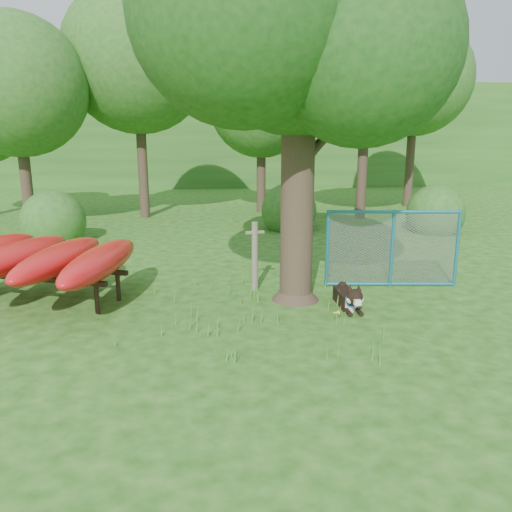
{
  "coord_description": "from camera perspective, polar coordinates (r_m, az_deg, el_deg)",
  "views": [
    {
      "loc": [
        -0.56,
        -6.96,
        2.98
      ],
      "look_at": [
        0.2,
        1.2,
        1.0
      ],
      "focal_mm": 35.0,
      "sensor_mm": 36.0,
      "label": 1
    }
  ],
  "objects": [
    {
      "name": "wooded_hillside",
      "position": [
        34.96,
        -4.51,
        13.56
      ],
      "size": [
        80.0,
        12.0,
        6.0
      ],
      "primitive_type": "cube",
      "color": "#275C1D",
      "rests_on": "ground"
    },
    {
      "name": "shrub_mid",
      "position": [
        16.43,
        3.74,
        3.1
      ],
      "size": [
        1.8,
        1.8,
        1.8
      ],
      "primitive_type": "sphere",
      "color": "#275C1D",
      "rests_on": "ground"
    },
    {
      "name": "kayak_rack",
      "position": [
        9.87,
        -23.55,
        -0.18
      ],
      "size": [
        3.72,
        4.01,
        1.08
      ],
      "rotation": [
        0.0,
        0.0,
        -0.34
      ],
      "color": "black",
      "rests_on": "ground"
    },
    {
      "name": "bg_tree_a",
      "position": [
        18.03,
        -25.74,
        17.09
      ],
      "size": [
        4.4,
        4.4,
        6.7
      ],
      "color": "#37291E",
      "rests_on": "ground"
    },
    {
      "name": "bg_tree_b",
      "position": [
        19.29,
        -13.44,
        21.07
      ],
      "size": [
        5.2,
        5.2,
        8.22
      ],
      "color": "#37291E",
      "rests_on": "ground"
    },
    {
      "name": "bg_tree_c",
      "position": [
        20.09,
        0.61,
        16.79
      ],
      "size": [
        4.0,
        4.0,
        6.12
      ],
      "color": "#37291E",
      "rests_on": "ground"
    },
    {
      "name": "bg_tree_e",
      "position": [
        22.75,
        17.79,
        18.64
      ],
      "size": [
        4.6,
        4.6,
        7.55
      ],
      "color": "#37291E",
      "rests_on": "ground"
    },
    {
      "name": "shrub_right",
      "position": [
        16.8,
        19.65,
        2.57
      ],
      "size": [
        1.8,
        1.8,
        1.8
      ],
      "primitive_type": "sphere",
      "color": "#275C1D",
      "rests_on": "ground"
    },
    {
      "name": "ground",
      "position": [
        7.59,
        -0.68,
        -9.53
      ],
      "size": [
        80.0,
        80.0,
        0.0
      ],
      "primitive_type": "plane",
      "color": "#1F5310",
      "rests_on": "ground"
    },
    {
      "name": "bg_tree_d",
      "position": [
        18.91,
        12.56,
        19.66
      ],
      "size": [
        4.8,
        4.8,
        7.5
      ],
      "color": "#37291E",
      "rests_on": "ground"
    },
    {
      "name": "fence_section",
      "position": [
        10.34,
        15.29,
        0.81
      ],
      "size": [
        2.66,
        0.33,
        2.6
      ],
      "rotation": [
        0.0,
        0.0,
        -0.1
      ],
      "color": "teal",
      "rests_on": "ground"
    },
    {
      "name": "husky_dog",
      "position": [
        8.98,
        10.56,
        -4.76
      ],
      "size": [
        0.31,
        1.21,
        0.54
      ],
      "rotation": [
        0.0,
        0.0,
        0.02
      ],
      "color": "black",
      "rests_on": "ground"
    },
    {
      "name": "oak_tree",
      "position": [
        9.13,
        4.77,
        25.9
      ],
      "size": [
        5.42,
        5.17,
        7.4
      ],
      "rotation": [
        0.0,
        0.0,
        0.36
      ],
      "color": "#37291E",
      "rests_on": "ground"
    },
    {
      "name": "wildflower_clump",
      "position": [
        8.23,
        9.25,
        -6.51
      ],
      "size": [
        0.1,
        0.09,
        0.22
      ],
      "rotation": [
        0.0,
        0.0,
        0.31
      ],
      "color": "#4C8A2D",
      "rests_on": "ground"
    },
    {
      "name": "shrub_left",
      "position": [
        15.41,
        -21.95,
        1.44
      ],
      "size": [
        1.8,
        1.8,
        1.8
      ],
      "primitive_type": "sphere",
      "color": "#275C1D",
      "rests_on": "ground"
    },
    {
      "name": "wooden_post",
      "position": [
        9.75,
        -0.13,
        0.19
      ],
      "size": [
        0.37,
        0.15,
        1.36
      ],
      "rotation": [
        0.0,
        0.0,
        0.18
      ],
      "color": "#675F4D",
      "rests_on": "ground"
    }
  ]
}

